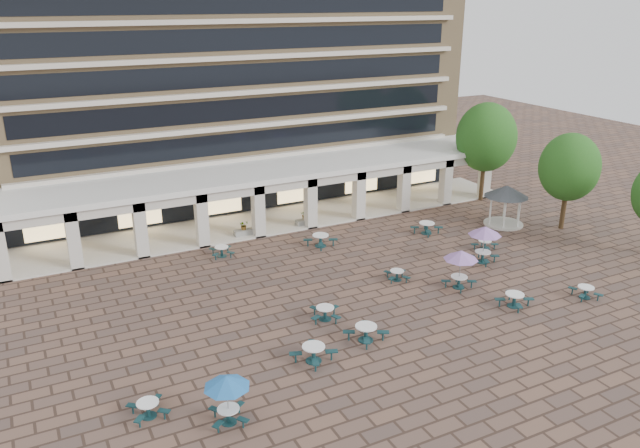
% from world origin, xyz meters
% --- Properties ---
extents(ground, '(120.00, 120.00, 0.00)m').
position_xyz_m(ground, '(0.00, 0.00, 0.00)').
color(ground, brown).
rests_on(ground, ground).
extents(apartment_building, '(40.00, 15.50, 25.20)m').
position_xyz_m(apartment_building, '(0.00, 25.47, 12.60)').
color(apartment_building, tan).
rests_on(apartment_building, ground).
extents(retail_arcade, '(42.00, 6.60, 4.40)m').
position_xyz_m(retail_arcade, '(0.00, 14.80, 3.00)').
color(retail_arcade, white).
rests_on(retail_arcade, ground).
extents(picnic_table_0, '(1.66, 1.66, 0.71)m').
position_xyz_m(picnic_table_0, '(-14.00, -5.10, 0.42)').
color(picnic_table_0, '#14383D').
rests_on(picnic_table_0, ground).
extents(picnic_table_1, '(2.32, 2.32, 0.84)m').
position_xyz_m(picnic_table_1, '(-5.95, -4.45, 0.50)').
color(picnic_table_1, '#14383D').
rests_on(picnic_table_1, ground).
extents(picnic_table_2, '(2.12, 2.12, 0.79)m').
position_xyz_m(picnic_table_2, '(6.73, -4.49, 0.47)').
color(picnic_table_2, '#14383D').
rests_on(picnic_table_2, ground).
extents(picnic_table_3, '(1.85, 1.85, 0.70)m').
position_xyz_m(picnic_table_3, '(11.23, -5.54, 0.42)').
color(picnic_table_3, '#14383D').
rests_on(picnic_table_3, ground).
extents(picnic_table_4, '(1.94, 1.94, 2.24)m').
position_xyz_m(picnic_table_4, '(-11.13, -7.00, 1.90)').
color(picnic_table_4, '#14383D').
rests_on(picnic_table_4, ground).
extents(picnic_table_5, '(2.24, 2.24, 0.84)m').
position_xyz_m(picnic_table_5, '(-2.71, -3.91, 0.50)').
color(picnic_table_5, '#14383D').
rests_on(picnic_table_5, ground).
extents(picnic_table_6, '(2.09, 2.09, 2.41)m').
position_xyz_m(picnic_table_6, '(5.48, -1.14, 2.05)').
color(picnic_table_6, '#14383D').
rests_on(picnic_table_6, ground).
extents(picnic_table_7, '(1.80, 1.80, 0.67)m').
position_xyz_m(picnic_table_7, '(10.96, 2.89, 0.40)').
color(picnic_table_7, '#14383D').
rests_on(picnic_table_7, ground).
extents(picnic_table_8, '(2.02, 2.02, 0.74)m').
position_xyz_m(picnic_table_8, '(-3.55, -0.99, 0.44)').
color(picnic_table_8, '#14383D').
rests_on(picnic_table_8, ground).
extents(picnic_table_9, '(2.33, 2.33, 0.87)m').
position_xyz_m(picnic_table_9, '(1.03, 8.59, 0.52)').
color(picnic_table_9, '#14383D').
rests_on(picnic_table_9, ground).
extents(picnic_table_10, '(1.73, 1.73, 0.65)m').
position_xyz_m(picnic_table_10, '(2.73, 1.45, 0.39)').
color(picnic_table_10, '#14383D').
rests_on(picnic_table_10, ground).
extents(picnic_table_11, '(2.18, 2.18, 2.51)m').
position_xyz_m(picnic_table_11, '(9.32, 1.21, 2.14)').
color(picnic_table_11, '#14383D').
rests_on(picnic_table_11, ground).
extents(picnic_table_12, '(1.71, 1.71, 0.70)m').
position_xyz_m(picnic_table_12, '(-5.77, 10.00, 0.42)').
color(picnic_table_12, '#14383D').
rests_on(picnic_table_12, ground).
extents(picnic_table_13, '(2.27, 2.27, 0.85)m').
position_xyz_m(picnic_table_13, '(9.20, 7.27, 0.51)').
color(picnic_table_13, '#14383D').
rests_on(picnic_table_13, ground).
extents(gazebo, '(3.35, 3.35, 3.11)m').
position_xyz_m(gazebo, '(15.66, 6.17, 2.35)').
color(gazebo, beige).
rests_on(gazebo, ground).
extents(tree_east_a, '(4.40, 4.40, 7.33)m').
position_xyz_m(tree_east_a, '(19.04, 3.57, 4.78)').
color(tree_east_a, '#44321B').
rests_on(tree_east_a, ground).
extents(tree_east_c, '(5.05, 5.05, 8.41)m').
position_xyz_m(tree_east_c, '(18.30, 11.88, 5.50)').
color(tree_east_c, '#44321B').
rests_on(tree_east_c, ground).
extents(planter_left, '(1.50, 0.68, 1.22)m').
position_xyz_m(planter_left, '(-3.09, 12.90, 0.47)').
color(planter_left, gray).
rests_on(planter_left, ground).
extents(planter_right, '(1.50, 0.84, 1.27)m').
position_xyz_m(planter_right, '(1.90, 12.90, 0.51)').
color(planter_right, gray).
rests_on(planter_right, ground).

